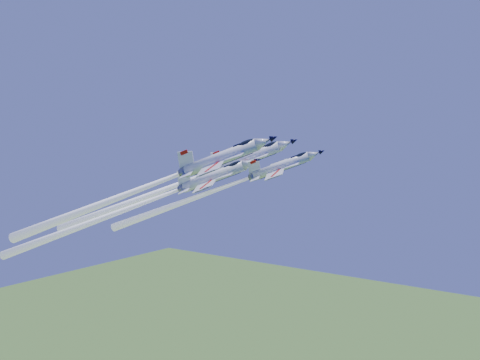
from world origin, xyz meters
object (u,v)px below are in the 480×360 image
Objects in this scene: jet_lead at (218,189)px; jet_left at (176,185)px; jet_slot at (128,209)px; jet_right at (141,189)px.

jet_lead is 0.79× the size of jet_left.
jet_left reaches higher than jet_slot.
jet_lead is at bearing 84.00° from jet_slot.
jet_right reaches higher than jet_left.
jet_left is at bearing -128.88° from jet_lead.
jet_slot is at bearing -96.00° from jet_lead.
jet_lead is 13.85m from jet_left.
jet_left is 11.21m from jet_slot.
jet_slot is at bearing -145.94° from jet_right.
jet_slot is (-17.73, -6.19, -4.33)m from jet_lead.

